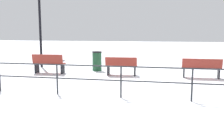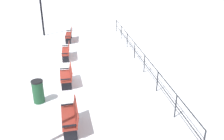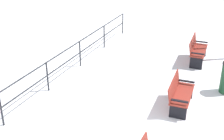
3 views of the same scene
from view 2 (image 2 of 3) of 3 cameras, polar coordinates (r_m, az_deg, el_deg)
name	(u,v)px [view 2 (image 2 of 3)]	position (r m, az deg, el deg)	size (l,w,h in m)	color
ground_plane	(68,69)	(13.57, -10.12, 0.16)	(80.00, 80.00, 0.00)	white
bench_nearest	(69,34)	(18.34, -9.88, 8.18)	(0.57, 1.71, 0.92)	maroon
bench_second	(67,51)	(15.03, -10.52, 4.43)	(0.48, 1.64, 0.86)	maroon
bench_third	(67,76)	(11.80, -10.41, -1.30)	(0.65, 1.46, 0.86)	maroon
bench_fourth	(71,117)	(8.74, -9.50, -10.71)	(0.64, 1.53, 0.93)	maroon
waterfront_railing	(139,54)	(13.79, 6.38, 3.78)	(0.05, 14.55, 0.98)	#26282D
trash_bin	(38,91)	(10.57, -16.85, -4.81)	(0.48, 0.48, 0.99)	#1E4C2D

